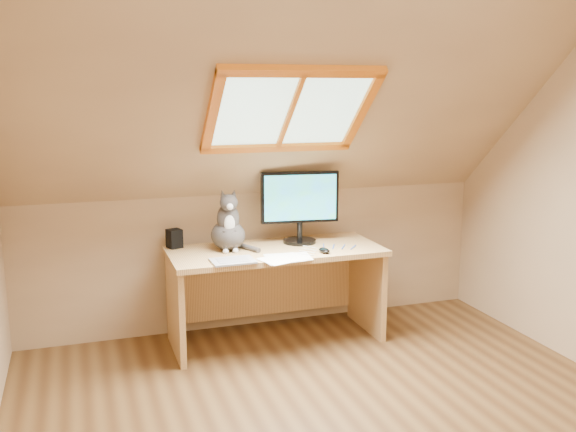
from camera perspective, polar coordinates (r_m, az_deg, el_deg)
name	(u,v)px	position (r m, az deg, el deg)	size (l,w,h in m)	color
room_shell	(370,161)	(2.93, 7.31, 4.89)	(3.52, 3.52, 2.41)	tan
desk	(273,276)	(4.54, -1.36, -5.32)	(1.46, 0.64, 0.67)	#DDB068
monitor	(300,202)	(4.54, 1.06, 1.24)	(0.56, 0.24, 0.51)	black
cat	(228,228)	(4.38, -5.35, -1.07)	(0.26, 0.30, 0.43)	#48423F
desk_speaker	(174,239)	(4.51, -10.07, -1.98)	(0.09, 0.09, 0.13)	black
graphics_tablet	(233,261)	(4.11, -4.92, -3.99)	(0.28, 0.20, 0.01)	#B2B2B7
mouse	(324,250)	(4.32, 3.25, -3.07)	(0.06, 0.11, 0.03)	black
papers	(287,258)	(4.19, -0.12, -3.72)	(0.35, 0.30, 0.01)	white
cables	(327,248)	(4.43, 3.47, -2.88)	(0.51, 0.26, 0.01)	silver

